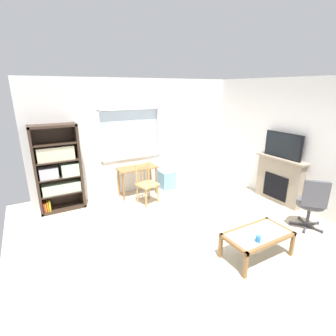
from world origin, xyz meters
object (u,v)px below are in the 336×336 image
wooden_chair (146,183)px  tv (283,145)px  office_chair (312,202)px  bookshelf (58,170)px  plastic_drawer_unit (167,179)px  coffee_table (258,237)px  fireplace (279,180)px  sippy_cup (258,239)px  desk_under_window (137,172)px

wooden_chair → tv: 3.10m
tv → office_chair: size_ratio=0.89×
bookshelf → plastic_drawer_unit: bearing=-1.3°
wooden_chair → plastic_drawer_unit: (0.83, 0.56, -0.23)m
coffee_table → fireplace: bearing=31.0°
office_chair → sippy_cup: bearing=-171.7°
plastic_drawer_unit → fireplace: size_ratio=0.38×
bookshelf → desk_under_window: 1.74m
coffee_table → sippy_cup: 0.25m
desk_under_window → plastic_drawer_unit: bearing=3.5°
wooden_chair → tv: (2.63, -1.40, 0.86)m
wooden_chair → plastic_drawer_unit: 1.03m
desk_under_window → coffee_table: size_ratio=0.89×
wooden_chair → fireplace: size_ratio=0.76×
sippy_cup → fireplace: bearing=31.9°
bookshelf → office_chair: (3.85, -3.13, -0.33)m
desk_under_window → office_chair: bearing=-54.7°
wooden_chair → tv: size_ratio=1.01×
bookshelf → plastic_drawer_unit: bookshelf is taller
fireplace → tv: (-0.02, 0.00, 0.80)m
bookshelf → desk_under_window: (1.71, -0.11, -0.30)m
bookshelf → desk_under_window: bearing=-3.7°
bookshelf → office_chair: 4.97m
plastic_drawer_unit → office_chair: size_ratio=0.46×
plastic_drawer_unit → fireplace: fireplace is taller
office_chair → sippy_cup: (-1.64, -0.24, -0.10)m
plastic_drawer_unit → wooden_chair: bearing=-145.8°
desk_under_window → wooden_chair: wooden_chair is taller
desk_under_window → sippy_cup: desk_under_window is taller
tv → sippy_cup: size_ratio=9.88×
bookshelf → tv: (4.35, -2.02, 0.43)m
office_chair → coffee_table: (-1.47, -0.09, -0.20)m
bookshelf → coffee_table: 4.04m
tv → bookshelf: bearing=155.0°
fireplace → sippy_cup: fireplace is taller
desk_under_window → coffee_table: (0.67, -3.11, -0.23)m
wooden_chair → coffee_table: (0.67, -2.59, -0.11)m
office_chair → sippy_cup: 1.66m
coffee_table → plastic_drawer_unit: bearing=87.1°
wooden_chair → office_chair: 3.29m
plastic_drawer_unit → tv: (1.80, -1.96, 1.09)m
tv → sippy_cup: bearing=-147.9°
plastic_drawer_unit → fireplace: 2.70m
desk_under_window → wooden_chair: size_ratio=1.04×
desk_under_window → plastic_drawer_unit: size_ratio=2.05×
plastic_drawer_unit → coffee_table: bearing=-92.9°
coffee_table → sippy_cup: (-0.17, -0.15, 0.10)m
sippy_cup → plastic_drawer_unit: bearing=84.2°
fireplace → coffee_table: 2.32m
desk_under_window → coffee_table: 3.19m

